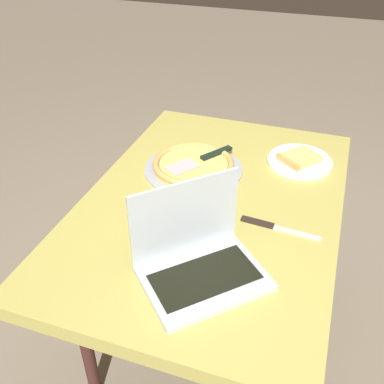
% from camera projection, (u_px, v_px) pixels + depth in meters
% --- Properties ---
extents(ground_plane, '(12.00, 12.00, 0.00)m').
position_uv_depth(ground_plane, '(207.00, 343.00, 1.89)').
color(ground_plane, '#776A58').
extents(dining_table, '(1.21, 0.82, 0.75)m').
position_uv_depth(dining_table, '(211.00, 216.00, 1.50)').
color(dining_table, '#A99E4A').
rests_on(dining_table, ground_plane).
extents(laptop, '(0.38, 0.38, 0.25)m').
position_uv_depth(laptop, '(198.00, 257.00, 1.16)').
color(laptop, '#B5C0C7').
rests_on(laptop, dining_table).
extents(pizza_plate, '(0.24, 0.24, 0.04)m').
position_uv_depth(pizza_plate, '(300.00, 160.00, 1.64)').
color(pizza_plate, white).
rests_on(pizza_plate, dining_table).
extents(pizza_tray, '(0.35, 0.35, 0.04)m').
position_uv_depth(pizza_tray, '(194.00, 165.00, 1.60)').
color(pizza_tray, '#9398A2').
rests_on(pizza_tray, dining_table).
extents(table_knife, '(0.04, 0.25, 0.01)m').
position_uv_depth(table_knife, '(272.00, 226.00, 1.34)').
color(table_knife, '#B6B6B6').
rests_on(table_knife, dining_table).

